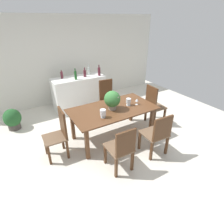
{
  "coord_description": "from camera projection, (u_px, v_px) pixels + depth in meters",
  "views": [
    {
      "loc": [
        -1.85,
        -3.05,
        2.49
      ],
      "look_at": [
        0.09,
        0.15,
        0.54
      ],
      "focal_mm": 29.06,
      "sensor_mm": 36.0,
      "label": 1
    }
  ],
  "objects": [
    {
      "name": "crystal_vase_center_near",
      "position": [
        103.0,
        113.0,
        3.55
      ],
      "size": [
        0.12,
        0.12,
        0.17
      ],
      "color": "silver",
      "rests_on": "dining_table"
    },
    {
      "name": "potted_plant_floor",
      "position": [
        13.0,
        119.0,
        4.46
      ],
      "size": [
        0.41,
        0.41,
        0.54
      ],
      "color": "#423D38",
      "rests_on": "ground"
    },
    {
      "name": "ground_plane",
      "position": [
        112.0,
        135.0,
        4.31
      ],
      "size": [
        7.04,
        7.04,
        0.0
      ],
      "primitive_type": "plane",
      "color": "silver"
    },
    {
      "name": "chair_near_left",
      "position": [
        122.0,
        148.0,
        3.12
      ],
      "size": [
        0.42,
        0.48,
        0.91
      ],
      "rotation": [
        0.0,
        0.0,
        3.11
      ],
      "color": "#4C2D19",
      "rests_on": "ground"
    },
    {
      "name": "wine_bottle_dark",
      "position": [
        62.0,
        75.0,
        5.09
      ],
      "size": [
        0.07,
        0.07,
        0.24
      ],
      "color": "#511E28",
      "rests_on": "kitchen_counter"
    },
    {
      "name": "chair_far_right",
      "position": [
        107.0,
        97.0,
        4.99
      ],
      "size": [
        0.46,
        0.47,
        1.02
      ],
      "rotation": [
        0.0,
        0.0,
        -0.09
      ],
      "color": "#4C2D19",
      "rests_on": "ground"
    },
    {
      "name": "kitchen_counter",
      "position": [
        79.0,
        93.0,
        5.44
      ],
      "size": [
        1.51,
        0.6,
        0.96
      ],
      "primitive_type": "cube",
      "color": "white",
      "rests_on": "ground"
    },
    {
      "name": "flower_centerpiece",
      "position": [
        112.0,
        100.0,
        3.82
      ],
      "size": [
        0.35,
        0.35,
        0.41
      ],
      "color": "gray",
      "rests_on": "dining_table"
    },
    {
      "name": "crystal_vase_left",
      "position": [
        128.0,
        101.0,
        4.05
      ],
      "size": [
        0.11,
        0.11,
        0.17
      ],
      "color": "silver",
      "rests_on": "dining_table"
    },
    {
      "name": "wine_bottle_green",
      "position": [
        99.0,
        71.0,
        5.33
      ],
      "size": [
        0.08,
        0.08,
        0.31
      ],
      "color": "#511E28",
      "rests_on": "kitchen_counter"
    },
    {
      "name": "wine_glass",
      "position": [
        137.0,
        100.0,
        4.08
      ],
      "size": [
        0.07,
        0.07,
        0.15
      ],
      "color": "silver",
      "rests_on": "dining_table"
    },
    {
      "name": "chair_head_end",
      "position": [
        59.0,
        132.0,
        3.48
      ],
      "size": [
        0.44,
        0.43,
        0.99
      ],
      "rotation": [
        0.0,
        0.0,
        -1.61
      ],
      "color": "#4C2D19",
      "rests_on": "ground"
    },
    {
      "name": "back_wall",
      "position": [
        69.0,
        60.0,
        5.68
      ],
      "size": [
        6.4,
        0.1,
        2.6
      ],
      "primitive_type": "cube",
      "color": "silver",
      "rests_on": "ground"
    },
    {
      "name": "wine_bottle_amber",
      "position": [
        89.0,
        71.0,
        5.42
      ],
      "size": [
        0.08,
        0.08,
        0.31
      ],
      "color": "#B2BFB7",
      "rests_on": "kitchen_counter"
    },
    {
      "name": "wine_bottle_tall",
      "position": [
        76.0,
        75.0,
        4.98
      ],
      "size": [
        0.07,
        0.07,
        0.31
      ],
      "color": "#194C1E",
      "rests_on": "kitchen_counter"
    },
    {
      "name": "chair_near_right",
      "position": [
        158.0,
        133.0,
        3.5
      ],
      "size": [
        0.49,
        0.49,
        0.91
      ],
      "rotation": [
        0.0,
        0.0,
        3.08
      ],
      "color": "#4C2D19",
      "rests_on": "ground"
    },
    {
      "name": "wine_bottle_clear",
      "position": [
        85.0,
        73.0,
        5.23
      ],
      "size": [
        0.08,
        0.08,
        0.27
      ],
      "color": "#511E28",
      "rests_on": "kitchen_counter"
    },
    {
      "name": "chair_foot_end",
      "position": [
        153.0,
        104.0,
        4.59
      ],
      "size": [
        0.43,
        0.43,
        1.02
      ],
      "rotation": [
        0.0,
        0.0,
        1.53
      ],
      "color": "#4C2D19",
      "rests_on": "ground"
    },
    {
      "name": "dining_table",
      "position": [
        113.0,
        112.0,
        3.99
      ],
      "size": [
        1.87,
        1.02,
        0.73
      ],
      "color": "brown",
      "rests_on": "ground"
    }
  ]
}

